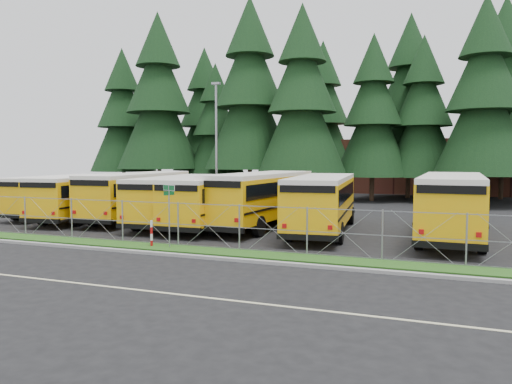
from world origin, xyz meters
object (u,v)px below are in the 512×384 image
Objects in this scene: bus_4 at (218,202)px; bus_5 at (264,200)px; bus_1 at (90,198)px; bus_2 at (141,197)px; bus_3 at (179,200)px; street_sign at (169,202)px; light_standard at (216,139)px; bus_east at (452,207)px; striped_bollard at (151,234)px; bus_0 at (61,196)px; bus_6 at (323,204)px.

bus_5 reaches higher than bus_4.
bus_2 is at bearing 9.96° from bus_1.
bus_3 is 3.91× the size of street_sign.
bus_5 is 13.88m from light_standard.
bus_1 is 21.71m from bus_east.
light_standard is (-5.62, 18.50, 4.90)m from striped_bollard.
bus_6 is (18.63, -1.15, 0.14)m from bus_0.
striped_bollard is (-2.45, -7.91, -0.96)m from bus_5.
street_sign is at bearing -69.81° from bus_3.
bus_5 is 3.82m from bus_6.
bus_0 is 25.03m from bus_east.
bus_1 is at bearing 177.28° from bus_4.
bus_3 is 12.44m from light_standard.
bus_0 is 6.49m from bus_2.
bus_4 is at bearing -13.77° from bus_2.
bus_5 is 1.03× the size of bus_6.
bus_4 is 0.96× the size of bus_6.
bus_east reaches higher than bus_6.
bus_1 is 0.94× the size of bus_6.
bus_2 is at bearing 168.76° from bus_6.
bus_4 is 13.43m from light_standard.
street_sign is (13.37, -8.05, 0.66)m from bus_0.
light_standard is at bearing 109.44° from street_sign.
bus_1 is 0.99× the size of bus_3.
light_standard is at bearing 130.82° from bus_5.
bus_1 is 12.27m from street_sign.
striped_bollard is (12.48, -8.11, -0.77)m from bus_0.
light_standard reaches higher than bus_3.
bus_3 is 2.65m from bus_4.
bus_0 is 15.62m from street_sign.
bus_5 is 9.94× the size of striped_bollard.
bus_east is (15.20, -0.02, 0.14)m from bus_3.
street_sign is at bearing -36.32° from bus_0.
bus_east is at bearing -7.60° from bus_0.
bus_5 is at bearing -4.54° from bus_2.
bus_east reaches higher than bus_0.
light_standard reaches higher than bus_4.
street_sign is at bearing -147.77° from bus_east.
light_standard reaches higher than street_sign.
bus_east is at bearing -4.94° from bus_6.
bus_0 is 3.47m from bus_1.
bus_2 is 8.44m from bus_5.
bus_2 reaches higher than bus_3.
bus_0 is at bearing 178.77° from bus_east.
bus_4 is (5.96, -1.06, -0.05)m from bus_2.
bus_2 reaches higher than bus_4.
bus_6 is 16.96m from light_standard.
bus_4 is at bearing 90.24° from striped_bollard.
bus_0 is 0.91× the size of bus_2.
striped_bollard is at bearing -38.29° from bus_0.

